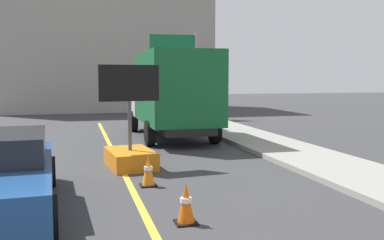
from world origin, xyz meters
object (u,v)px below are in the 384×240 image
arrow_board_trailer (130,149)px  highway_guide_sign (183,59)px  traffic_cone_far_lane (148,171)px  box_truck (172,92)px  traffic_cone_mid_lane (186,203)px

arrow_board_trailer → highway_guide_sign: bearing=70.5°
arrow_board_trailer → highway_guide_sign: 14.21m
highway_guide_sign → traffic_cone_far_lane: bearing=-106.4°
box_truck → highway_guide_sign: bearing=73.3°
highway_guide_sign → traffic_cone_mid_lane: highway_guide_sign is taller
arrow_board_trailer → traffic_cone_far_lane: size_ratio=3.90×
arrow_board_trailer → traffic_cone_mid_lane: 4.78m
box_truck → traffic_cone_far_lane: size_ratio=9.64×
traffic_cone_mid_lane → box_truck: bearing=79.1°
traffic_cone_far_lane → arrow_board_trailer: bearing=93.6°
highway_guide_sign → arrow_board_trailer: bearing=-109.5°
highway_guide_sign → traffic_cone_mid_lane: 18.64m
box_truck → traffic_cone_far_lane: 7.76m
arrow_board_trailer → traffic_cone_far_lane: 2.17m
arrow_board_trailer → traffic_cone_mid_lane: bearing=-86.0°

